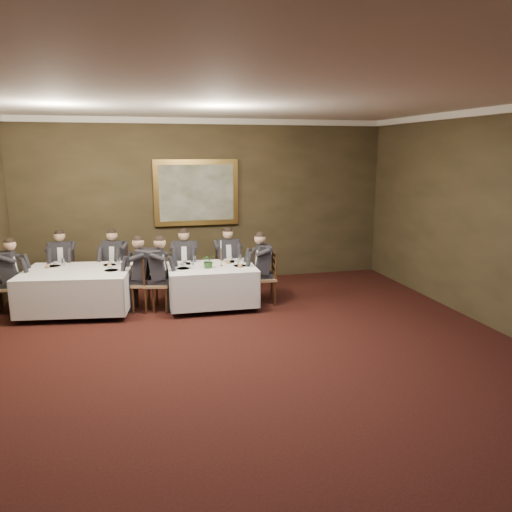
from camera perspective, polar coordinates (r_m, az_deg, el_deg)
name	(u,v)px	position (r m, az deg, el deg)	size (l,w,h in m)	color
ground	(267,374)	(6.63, 1.26, -13.29)	(10.00, 10.00, 0.00)	black
ceiling	(268,91)	(6.04, 1.42, 18.35)	(8.00, 10.00, 0.10)	silver
back_wall	(207,202)	(10.95, -5.60, 6.22)	(8.00, 0.10, 3.50)	#302918
crown_molding	(268,96)	(6.03, 1.42, 17.79)	(8.00, 10.00, 0.12)	white
table_main	(212,283)	(9.20, -5.07, -3.10)	(1.62, 1.25, 0.67)	black
table_second	(78,287)	(9.42, -19.70, -3.41)	(2.05, 1.67, 0.67)	black
chair_main_backleft	(185,282)	(9.98, -8.07, -2.96)	(0.50, 0.49, 1.00)	#917049
diner_main_backleft	(185,271)	(9.91, -8.11, -1.70)	(0.47, 0.54, 1.35)	black
chair_main_backright	(228,280)	(10.07, -3.27, -2.72)	(0.45, 0.43, 1.00)	#917049
diner_main_backright	(228,269)	(10.01, -3.27, -1.47)	(0.42, 0.49, 1.35)	black
chair_main_endleft	(157,295)	(9.18, -11.27, -4.40)	(0.50, 0.51, 1.00)	#917049
diner_main_endleft	(157,283)	(9.11, -11.26, -3.02)	(0.55, 0.49, 1.35)	black
chair_main_endright	(265,289)	(9.41, 1.01, -3.75)	(0.46, 0.48, 1.00)	#917049
diner_main_endright	(264,277)	(9.35, 0.94, -2.40)	(0.52, 0.45, 1.35)	black
chair_sec_backleft	(64,283)	(10.48, -21.08, -2.93)	(0.46, 0.44, 1.00)	#917049
diner_sec_backleft	(63,272)	(10.42, -21.18, -1.73)	(0.43, 0.50, 1.35)	black
chair_sec_backright	(117,282)	(10.26, -15.64, -2.88)	(0.56, 0.55, 1.00)	#917049
diner_sec_backright	(116,271)	(10.19, -15.74, -1.66)	(0.54, 0.59, 1.35)	black
chair_sec_endright	(146,295)	(9.24, -12.49, -4.33)	(0.51, 0.52, 1.00)	#917049
diner_sec_endright	(145,282)	(9.18, -12.62, -2.96)	(0.56, 0.49, 1.35)	black
chair_sec_endleft	(9,298)	(9.81, -26.36, -4.36)	(0.44, 0.46, 1.00)	#917049
diner_sec_endleft	(9,286)	(9.75, -26.42, -3.07)	(0.50, 0.44, 1.35)	black
centerpiece	(209,260)	(8.97, -5.44, -0.47)	(0.26, 0.22, 0.29)	#2D5926
candlestick	(221,256)	(9.12, -4.01, -0.04)	(0.07, 0.07, 0.48)	#B07A36
place_setting_table_main	(189,261)	(9.43, -7.64, -0.63)	(0.33, 0.31, 0.14)	white
place_setting_table_second	(57,264)	(9.86, -21.82, -0.83)	(0.33, 0.31, 0.14)	white
painting	(196,193)	(10.84, -6.83, 7.20)	(1.80, 0.09, 1.41)	gold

